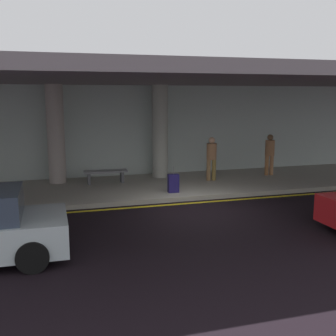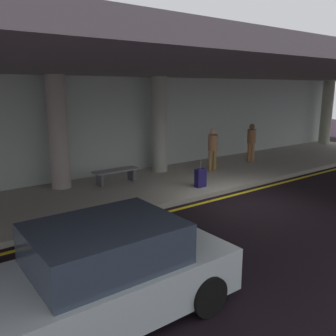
{
  "view_description": "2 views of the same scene",
  "coord_description": "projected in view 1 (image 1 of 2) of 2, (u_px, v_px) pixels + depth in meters",
  "views": [
    {
      "loc": [
        -4.2,
        -11.23,
        3.4
      ],
      "look_at": [
        -0.29,
        2.3,
        0.89
      ],
      "focal_mm": 43.79,
      "sensor_mm": 36.0,
      "label": 1
    },
    {
      "loc": [
        -8.04,
        -6.84,
        3.4
      ],
      "look_at": [
        -1.05,
        2.48,
        0.77
      ],
      "focal_mm": 38.21,
      "sensor_mm": 36.0,
      "label": 2
    }
  ],
  "objects": [
    {
      "name": "terminal_back_wall",
      "position": [
        155.0,
        132.0,
        17.1
      ],
      "size": [
        26.0,
        0.3,
        3.8
      ],
      "primitive_type": "cube",
      "color": "#AEBBB5",
      "rests_on": "ground"
    },
    {
      "name": "support_column_center",
      "position": [
        160.0,
        132.0,
        16.24
      ],
      "size": [
        0.63,
        0.63,
        3.65
      ],
      "primitive_type": "cylinder",
      "color": "#9EA094",
      "rests_on": "sidewalk"
    },
    {
      "name": "ground_plane",
      "position": [
        198.0,
        209.0,
        12.37
      ],
      "size": [
        60.0,
        60.0,
        0.0
      ],
      "primitive_type": "plane",
      "color": "black"
    },
    {
      "name": "ceiling_overhang",
      "position": [
        174.0,
        79.0,
        14.14
      ],
      "size": [
        28.0,
        13.2,
        0.3
      ],
      "primitive_type": "cube",
      "color": "slate",
      "rests_on": "support_column_far_left"
    },
    {
      "name": "bench_metal",
      "position": [
        105.0,
        174.0,
        15.3
      ],
      "size": [
        1.6,
        0.5,
        0.48
      ],
      "color": "slate",
      "rests_on": "sidewalk"
    },
    {
      "name": "lane_stripe_yellow",
      "position": [
        190.0,
        203.0,
        13.07
      ],
      "size": [
        26.0,
        0.14,
        0.01
      ],
      "primitive_type": "cube",
      "color": "yellow",
      "rests_on": "ground"
    },
    {
      "name": "sidewalk",
      "position": [
        170.0,
        186.0,
        15.29
      ],
      "size": [
        26.0,
        4.2,
        0.15
      ],
      "primitive_type": "cube",
      "color": "#9F9B8E",
      "rests_on": "ground"
    },
    {
      "name": "person_waiting_for_ride",
      "position": [
        270.0,
        152.0,
        16.75
      ],
      "size": [
        0.38,
        0.38,
        1.68
      ],
      "rotation": [
        0.0,
        0.0,
        5.37
      ],
      "color": "#976037",
      "rests_on": "sidewalk"
    },
    {
      "name": "support_column_left_mid",
      "position": [
        56.0,
        134.0,
        15.15
      ],
      "size": [
        0.63,
        0.63,
        3.65
      ],
      "primitive_type": "cylinder",
      "color": "#A0948D",
      "rests_on": "sidewalk"
    },
    {
      "name": "suitcase_upright_primary",
      "position": [
        173.0,
        183.0,
        13.85
      ],
      "size": [
        0.36,
        0.22,
        0.9
      ],
      "rotation": [
        0.0,
        0.0,
        -0.22
      ],
      "color": "#1B1650",
      "rests_on": "sidewalk"
    },
    {
      "name": "traveler_with_luggage",
      "position": [
        211.0,
        156.0,
        15.7
      ],
      "size": [
        0.38,
        0.38,
        1.68
      ],
      "rotation": [
        0.0,
        0.0,
        0.13
      ],
      "color": "olive",
      "rests_on": "sidewalk"
    }
  ]
}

